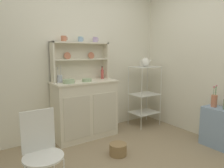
{
  "coord_description": "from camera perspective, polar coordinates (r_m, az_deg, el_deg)",
  "views": [
    {
      "loc": [
        -1.48,
        -1.58,
        1.38
      ],
      "look_at": [
        0.36,
        1.12,
        0.87
      ],
      "focal_mm": 33.83,
      "sensor_mm": 36.0,
      "label": 1
    }
  ],
  "objects": [
    {
      "name": "bowl_mixing_large",
      "position": [
        3.14,
        -11.62,
        0.73
      ],
      "size": [
        0.17,
        0.17,
        0.06
      ],
      "primitive_type": "cylinder",
      "color": "#9EB78E",
      "rests_on": "hutch_cabinet"
    },
    {
      "name": "jam_bottle",
      "position": [
        3.58,
        -2.66,
        2.78
      ],
      "size": [
        0.05,
        0.05,
        0.21
      ],
      "color": "#B74C47",
      "rests_on": "hutch_cabinet"
    },
    {
      "name": "cup_sky_1",
      "position": [
        3.42,
        -8.51,
        11.86
      ],
      "size": [
        0.09,
        0.07,
        0.08
      ],
      "color": "#8EB2D1",
      "rests_on": "hutch_shelf_unit"
    },
    {
      "name": "utensil_jar",
      "position": [
        3.25,
        -13.96,
        1.44
      ],
      "size": [
        0.08,
        0.08,
        0.25
      ],
      "color": "#B2B7C6",
      "rests_on": "hutch_cabinet"
    },
    {
      "name": "wire_chair",
      "position": [
        2.09,
        -18.6,
        -15.96
      ],
      "size": [
        0.36,
        0.36,
        0.85
      ],
      "rotation": [
        0.0,
        0.0,
        0.33
      ],
      "color": "white",
      "rests_on": "ground"
    },
    {
      "name": "flower_vase",
      "position": [
        3.43,
        25.89,
        -3.95
      ],
      "size": [
        0.08,
        0.08,
        0.33
      ],
      "color": "#C67556",
      "rests_on": "side_shelf_blue"
    },
    {
      "name": "bowl_floral_medium",
      "position": [
        3.27,
        -6.81,
        1.06
      ],
      "size": [
        0.15,
        0.15,
        0.05
      ],
      "primitive_type": "cylinder",
      "color": "#9EB78E",
      "rests_on": "hutch_cabinet"
    },
    {
      "name": "side_shelf_blue",
      "position": [
        3.47,
        27.19,
        -10.51
      ],
      "size": [
        0.28,
        0.48,
        0.57
      ],
      "primitive_type": "cube",
      "color": "#849EBC",
      "rests_on": "ground"
    },
    {
      "name": "bakers_rack",
      "position": [
        3.96,
        8.8,
        -1.72
      ],
      "size": [
        0.49,
        0.39,
        1.1
      ],
      "color": "silver",
      "rests_on": "ground"
    },
    {
      "name": "wall_back",
      "position": [
        3.54,
        -9.47,
        6.63
      ],
      "size": [
        3.84,
        0.05,
        2.5
      ],
      "primitive_type": "cube",
      "color": "silver",
      "rests_on": "ground"
    },
    {
      "name": "porcelain_teapot",
      "position": [
        3.9,
        8.96,
        5.84
      ],
      "size": [
        0.25,
        0.16,
        0.18
      ],
      "color": "white",
      "rests_on": "bakers_rack"
    },
    {
      "name": "floor_basket",
      "position": [
        2.96,
        1.66,
        -17.24
      ],
      "size": [
        0.23,
        0.23,
        0.16
      ],
      "primitive_type": "cylinder",
      "color": "#93754C",
      "rests_on": "ground"
    },
    {
      "name": "hutch_shelf_unit",
      "position": [
        3.45,
        -8.73,
        7.01
      ],
      "size": [
        0.95,
        0.18,
        0.61
      ],
      "color": "beige",
      "rests_on": "hutch_cabinet"
    },
    {
      "name": "cup_lilac_2",
      "position": [
        3.54,
        -4.55,
        11.85
      ],
      "size": [
        0.1,
        0.08,
        0.09
      ],
      "color": "#B79ECC",
      "rests_on": "hutch_shelf_unit"
    },
    {
      "name": "cup_terracotta_0",
      "position": [
        3.31,
        -12.91,
        11.86
      ],
      "size": [
        0.1,
        0.08,
        0.08
      ],
      "color": "#C67556",
      "rests_on": "hutch_shelf_unit"
    },
    {
      "name": "hutch_cabinet",
      "position": [
        3.43,
        -7.24,
        -6.61
      ],
      "size": [
        1.02,
        0.45,
        0.92
      ],
      "color": "silver",
      "rests_on": "ground"
    }
  ]
}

